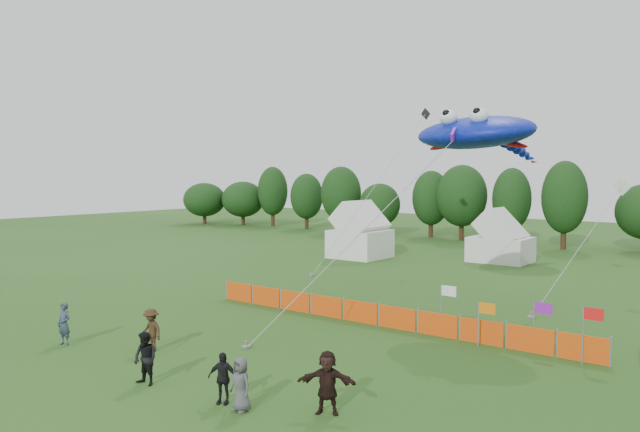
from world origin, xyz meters
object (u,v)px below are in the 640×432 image
Objects in this scene: barrier_fence at (378,315)px; spectator_e at (241,384)px; spectator_b at (145,359)px; spectator_c at (151,330)px; stingray_kite at (479,134)px; tent_right at (501,241)px; spectator_a at (64,324)px; spectator_d at (223,378)px; spectator_f at (327,382)px; tent_left at (360,235)px.

barrier_fence is 11.46m from spectator_e.
spectator_b is 4.11m from spectator_e.
stingray_kite is at bearing 61.50° from spectator_c.
spectator_c is at bearing -119.31° from stingray_kite.
spectator_a is at bearing -98.39° from tent_right.
spectator_d is (4.86, -34.51, -0.83)m from tent_right.
spectator_a is at bearing 167.37° from spectator_b.
spectator_b is (-1.77, -11.55, 0.39)m from barrier_fence.
spectator_f is (9.32, -0.85, 0.08)m from spectator_c.
spectator_f reaches higher than barrier_fence.
spectator_a is 20.51m from stingray_kite.
spectator_f reaches higher than spectator_d.
stingray_kite reaches higher than spectator_e.
tent_left is at bearing 126.05° from barrier_fence.
tent_right reaches higher than spectator_a.
spectator_d is 0.87m from spectator_e.
spectator_f is 16.59m from stingray_kite.
tent_left reaches higher than spectator_d.
spectator_a is at bearing -175.73° from spectator_e.
barrier_fence is at bearing 109.38° from spectator_e.
spectator_f is (12.88, 0.75, 0.05)m from spectator_a.
barrier_fence is 11.19× the size of spectator_b.
spectator_f is at bearing -76.67° from tent_right.
stingray_kite is at bearing 44.54° from spectator_a.
spectator_e is (2.32, -11.22, 0.30)m from barrier_fence.
tent_right reaches higher than spectator_c.
tent_left is 33.92m from spectator_e.
spectator_a is 0.09× the size of stingray_kite.
stingray_kite is at bearing -71.77° from tent_right.
spectator_b is at bearing -17.41° from spectator_a.
tent_left is 2.50× the size of spectator_c.
spectator_c is at bearing -92.57° from tent_right.
spectator_a is 3.90m from spectator_c.
spectator_c is at bearing -118.40° from barrier_fence.
stingray_kite is at bearing 69.97° from spectator_b.
barrier_fence is at bearing -53.95° from tent_left.
tent_right is at bearing 88.24° from spectator_c.
spectator_f is (7.87, -33.20, -0.69)m from tent_right.
stingray_kite is at bearing -40.68° from tent_left.
spectator_d is 0.08× the size of stingray_kite.
spectator_c is 9.36m from spectator_f.
spectator_f reaches higher than spectator_e.
spectator_e is 0.09× the size of stingray_kite.
spectator_b is at bearing 161.62° from spectator_d.
spectator_c is at bearing 170.34° from spectator_e.
stingray_kite is at bearing 59.45° from spectator_d.
tent_left reaches higher than spectator_e.
tent_right is 2.56× the size of spectator_b.
spectator_e is 2.56m from spectator_f.
tent_right is 2.87× the size of spectator_d.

